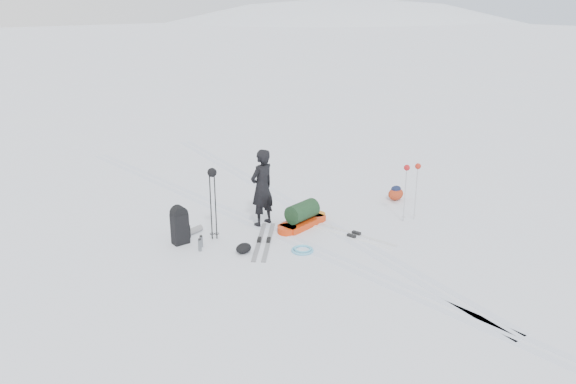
# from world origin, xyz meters

# --- Properties ---
(ground) EXTENTS (200.00, 200.00, 0.00)m
(ground) POSITION_xyz_m (0.00, 0.00, 0.00)
(ground) COLOR white
(ground) RESTS_ON ground
(snow_hill_backdrop) EXTENTS (359.50, 192.00, 162.45)m
(snow_hill_backdrop) POSITION_xyz_m (62.69, 84.02, -69.02)
(snow_hill_backdrop) COLOR white
(snow_hill_backdrop) RESTS_ON ground
(ski_tracks) EXTENTS (3.38, 17.97, 0.01)m
(ski_tracks) POSITION_xyz_m (0.61, 0.88, 0.00)
(ski_tracks) COLOR silver
(ski_tracks) RESTS_ON ground
(skier) EXTENTS (0.69, 0.51, 1.73)m
(skier) POSITION_xyz_m (0.03, 1.09, 0.87)
(skier) COLOR black
(skier) RESTS_ON ground
(pulk_sled) EXTENTS (1.50, 0.67, 0.55)m
(pulk_sled) POSITION_xyz_m (0.66, 0.47, 0.21)
(pulk_sled) COLOR red
(pulk_sled) RESTS_ON ground
(expedition_rucksack) EXTENTS (0.85, 0.51, 0.82)m
(expedition_rucksack) POSITION_xyz_m (-1.84, 1.35, 0.38)
(expedition_rucksack) COLOR black
(expedition_rucksack) RESTS_ON ground
(ski_poles_black) EXTENTS (0.21, 0.19, 1.55)m
(ski_poles_black) POSITION_xyz_m (-1.22, 1.08, 1.27)
(ski_poles_black) COLOR black
(ski_poles_black) RESTS_ON ground
(ski_poles_silver) EXTENTS (0.41, 0.22, 1.33)m
(ski_poles_silver) POSITION_xyz_m (2.78, -0.78, 1.11)
(ski_poles_silver) COLOR #B7BABE
(ski_poles_silver) RESTS_ON ground
(touring_skis_grey) EXTENTS (1.53, 1.62, 0.07)m
(touring_skis_grey) POSITION_xyz_m (-0.51, 0.31, 0.02)
(touring_skis_grey) COLOR #9B9FA3
(touring_skis_grey) RESTS_ON ground
(touring_skis_white) EXTENTS (0.70, 1.96, 0.07)m
(touring_skis_white) POSITION_xyz_m (1.15, -0.66, 0.02)
(touring_skis_white) COLOR white
(touring_skis_white) RESTS_ON ground
(rope_coil) EXTENTS (0.60, 0.60, 0.05)m
(rope_coil) POSITION_xyz_m (-0.17, -0.54, 0.03)
(rope_coil) COLOR #59B1D9
(rope_coil) RESTS_ON ground
(small_daypack) EXTENTS (0.54, 0.51, 0.37)m
(small_daypack) POSITION_xyz_m (3.58, 0.31, 0.18)
(small_daypack) COLOR maroon
(small_daypack) RESTS_ON ground
(thermos_pair) EXTENTS (0.20, 0.23, 0.27)m
(thermos_pair) POSITION_xyz_m (-1.72, 0.82, 0.13)
(thermos_pair) COLOR slate
(thermos_pair) RESTS_ON ground
(stuff_sack) EXTENTS (0.33, 0.25, 0.20)m
(stuff_sack) POSITION_xyz_m (-1.15, 0.12, 0.10)
(stuff_sack) COLOR black
(stuff_sack) RESTS_ON ground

